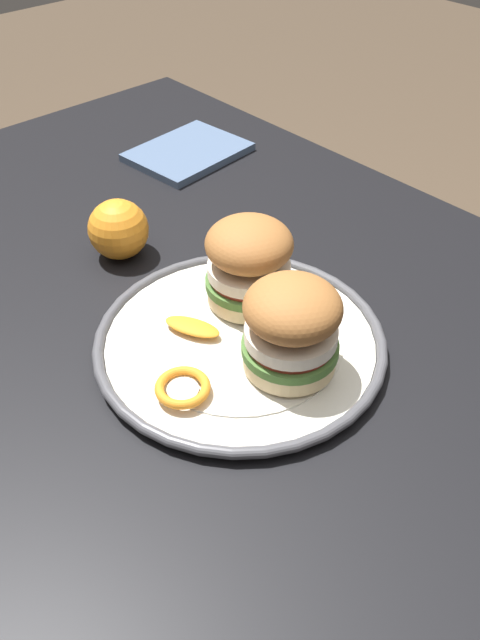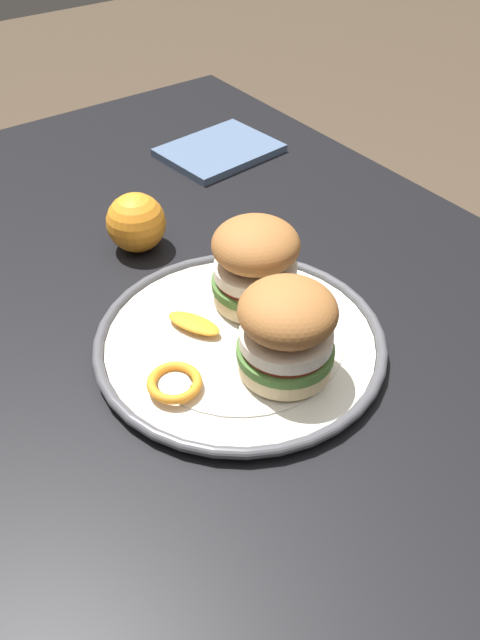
# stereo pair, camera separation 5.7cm
# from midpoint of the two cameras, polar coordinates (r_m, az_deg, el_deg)

# --- Properties ---
(dining_table) EXTENTS (1.35, 0.92, 0.78)m
(dining_table) POSITION_cam_midpoint_polar(r_m,az_deg,el_deg) (0.77, -4.56, -8.63)
(dining_table) COLOR black
(dining_table) RESTS_ON ground
(dinner_plate) EXTENTS (0.31, 0.31, 0.02)m
(dinner_plate) POSITION_cam_midpoint_polar(r_m,az_deg,el_deg) (0.70, -2.32, -1.98)
(dinner_plate) COLOR silver
(dinner_plate) RESTS_ON dining_table
(sandwich_half_left) EXTENTS (0.12, 0.12, 0.10)m
(sandwich_half_left) POSITION_cam_midpoint_polar(r_m,az_deg,el_deg) (0.71, -1.49, 5.06)
(sandwich_half_left) COLOR beige
(sandwich_half_left) RESTS_ON dinner_plate
(sandwich_half_right) EXTENTS (0.13, 0.13, 0.10)m
(sandwich_half_right) POSITION_cam_midpoint_polar(r_m,az_deg,el_deg) (0.63, 1.97, -0.64)
(sandwich_half_right) COLOR beige
(sandwich_half_right) RESTS_ON dinner_plate
(orange_peel_curled) EXTENTS (0.08, 0.08, 0.01)m
(orange_peel_curled) POSITION_cam_midpoint_polar(r_m,az_deg,el_deg) (0.64, -7.60, -6.00)
(orange_peel_curled) COLOR orange
(orange_peel_curled) RESTS_ON dinner_plate
(orange_peel_strip_long) EXTENTS (0.07, 0.05, 0.01)m
(orange_peel_strip_long) POSITION_cam_midpoint_polar(r_m,az_deg,el_deg) (0.70, -6.32, -0.56)
(orange_peel_strip_long) COLOR orange
(orange_peel_strip_long) RESTS_ON dinner_plate
(whole_orange) EXTENTS (0.08, 0.08, 0.08)m
(whole_orange) POSITION_cam_midpoint_polar(r_m,az_deg,el_deg) (0.84, -12.54, 7.70)
(whole_orange) COLOR orange
(whole_orange) RESTS_ON dining_table
(folded_napkin) EXTENTS (0.15, 0.19, 0.01)m
(folded_napkin) POSITION_cam_midpoint_polar(r_m,az_deg,el_deg) (1.08, -6.12, 14.38)
(folded_napkin) COLOR slate
(folded_napkin) RESTS_ON dining_table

